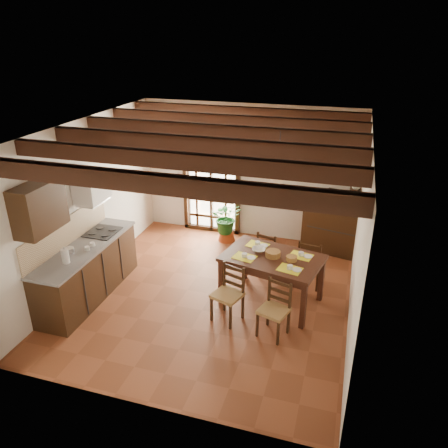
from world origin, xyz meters
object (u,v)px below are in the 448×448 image
at_px(potted_plant, 227,216).
at_px(crt_tv, 334,200).
at_px(kitchen_counter, 88,270).
at_px(chair_near_right, 274,319).
at_px(pendant_lamp, 278,179).
at_px(chair_near_left, 228,304).
at_px(sideboard, 331,230).
at_px(chair_far_right, 310,271).
at_px(chair_far_left, 269,261).
at_px(dining_table, 272,262).

bearing_deg(potted_plant, crt_tv, 4.53).
bearing_deg(kitchen_counter, chair_near_right, -2.60).
height_order(chair_near_right, pendant_lamp, pendant_lamp).
relative_size(chair_near_left, sideboard, 0.84).
bearing_deg(chair_far_right, sideboard, -92.06).
xyz_separation_m(kitchen_counter, sideboard, (3.74, 2.83, -0.02)).
bearing_deg(crt_tv, chair_near_right, -82.93).
distance_m(chair_near_right, chair_far_left, 1.74).
distance_m(chair_near_right, chair_far_right, 1.56).
bearing_deg(chair_near_right, pendant_lamp, 119.74).
distance_m(chair_near_left, crt_tv, 3.20).
distance_m(dining_table, potted_plant, 2.37).
distance_m(kitchen_counter, dining_table, 3.04).
bearing_deg(chair_near_right, potted_plant, 136.54).
bearing_deg(chair_far_left, chair_near_left, 94.79).
xyz_separation_m(chair_near_right, chair_far_left, (-0.41, 1.69, 0.00)).
height_order(chair_far_right, crt_tv, crt_tv).
height_order(chair_far_right, sideboard, sideboard).
bearing_deg(sideboard, dining_table, -98.31).
relative_size(dining_table, chair_near_left, 1.91).
relative_size(kitchen_counter, pendant_lamp, 2.66).
height_order(kitchen_counter, dining_table, kitchen_counter).
bearing_deg(chair_far_right, kitchen_counter, 28.99).
distance_m(chair_far_left, pendant_lamp, 1.97).
bearing_deg(chair_far_left, pendant_lamp, 122.48).
relative_size(chair_near_right, crt_tv, 1.82).
distance_m(chair_far_left, sideboard, 1.62).
bearing_deg(crt_tv, sideboard, 108.18).
height_order(chair_near_right, crt_tv, crt_tv).
bearing_deg(sideboard, chair_far_right, -87.49).
height_order(chair_near_right, chair_far_left, chair_far_left).
bearing_deg(dining_table, potted_plant, 137.11).
bearing_deg(sideboard, kitchen_counter, -130.92).
height_order(chair_far_left, chair_far_right, chair_far_right).
height_order(chair_far_left, sideboard, sideboard).
bearing_deg(chair_near_left, dining_table, 70.50).
relative_size(chair_near_right, sideboard, 0.80).
height_order(sideboard, crt_tv, crt_tv).
xyz_separation_m(dining_table, potted_plant, (-1.34, 1.95, -0.15)).
height_order(dining_table, crt_tv, crt_tv).
xyz_separation_m(chair_near_left, chair_near_right, (0.74, -0.17, -0.01)).
bearing_deg(chair_far_left, kitchen_counter, 46.73).
bearing_deg(potted_plant, pendant_lamp, -54.07).
relative_size(chair_near_right, chair_far_left, 1.00).
distance_m(sideboard, potted_plant, 2.13).
bearing_deg(chair_far_right, chair_far_left, -5.23).
height_order(dining_table, potted_plant, potted_plant).
distance_m(chair_near_right, sideboard, 3.03).
bearing_deg(chair_near_right, dining_table, 121.11).
xyz_separation_m(dining_table, chair_far_right, (0.54, 0.68, -0.44)).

